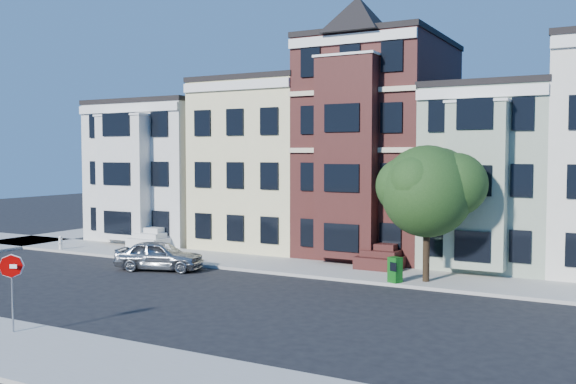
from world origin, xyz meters
The scene contains 12 objects.
ground centered at (0.00, 0.00, 0.00)m, with size 120.00×120.00×0.00m, color black.
far_sidewalk centered at (0.00, 8.00, 0.07)m, with size 60.00×4.00×0.15m, color #9E9B93.
near_sidewalk centered at (0.00, -8.00, 0.07)m, with size 60.00×4.00×0.15m, color #9E9B93.
house_white centered at (-15.00, 14.50, 4.50)m, with size 8.00×9.00×9.00m, color silver.
house_yellow centered at (-7.00, 14.50, 5.00)m, with size 7.00×9.00×10.00m, color beige.
house_brown centered at (0.00, 14.50, 6.00)m, with size 7.00×9.00×12.00m, color #391613.
house_green centered at (6.50, 14.50, 4.50)m, with size 6.00×9.00×9.00m, color gray.
street_tree centered at (4.89, 7.16, 3.88)m, with size 6.41×6.41×7.46m, color #2A501D, non-canonical shape.
parked_car centered at (-7.85, 4.34, 0.75)m, with size 1.76×4.39×1.49m, color gray.
newspaper_box centered at (3.76, 6.30, 0.71)m, with size 0.50×0.45×1.12m, color #0F5C15.
fire_hydrant centered at (-17.00, 6.30, 0.47)m, with size 0.23×0.23×0.64m, color silver.
stop_sign centered at (-4.26, -7.05, 1.55)m, with size 0.77×0.11×2.81m, color #AA0200, non-canonical shape.
Camera 1 is at (12.95, -20.47, 5.76)m, focal length 40.00 mm.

